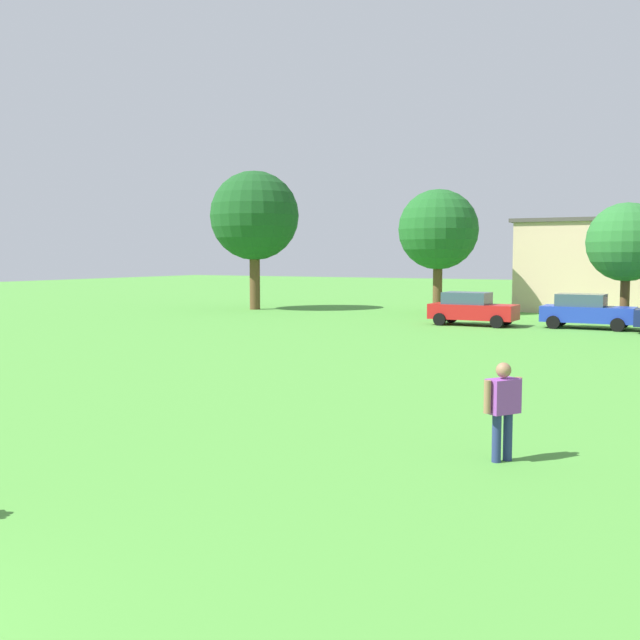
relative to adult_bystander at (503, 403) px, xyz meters
name	(u,v)px	position (x,y,z in m)	size (l,w,h in m)	color
ground_plane	(526,338)	(-4.28, 19.78, -1.01)	(160.00, 160.00, 0.00)	#4C9338
adult_bystander	(503,403)	(0.00, 0.00, 0.00)	(0.57, 0.70, 1.71)	navy
parked_car_red_0	(472,309)	(-8.21, 24.63, -0.16)	(4.30, 2.02, 1.68)	red
parked_car_blue_1	(586,311)	(-2.80, 25.62, -0.16)	(4.30, 2.02, 1.68)	#1E38AD
tree_far_left	(254,216)	(-24.27, 29.04, 5.09)	(5.81, 5.81, 9.05)	brown
tree_left	(438,230)	(-12.32, 30.98, 4.06)	(4.83, 4.83, 7.52)	brown
tree_center_left	(627,243)	(-1.41, 28.44, 3.18)	(3.98, 3.98, 6.21)	brown
house_left	(635,265)	(-2.06, 38.57, 1.91)	(13.93, 7.99, 5.84)	beige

